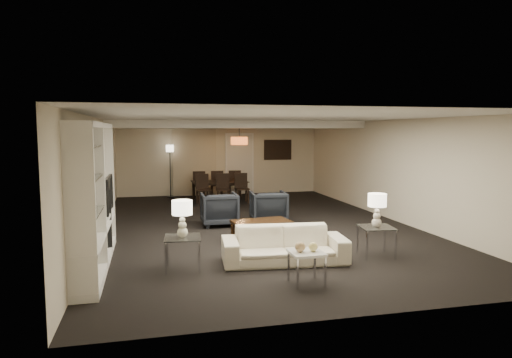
{
  "coord_description": "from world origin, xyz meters",
  "views": [
    {
      "loc": [
        -2.46,
        -10.33,
        2.22
      ],
      "look_at": [
        0.0,
        0.0,
        1.1
      ],
      "focal_mm": 32.0,
      "sensor_mm": 36.0,
      "label": 1
    }
  ],
  "objects": [
    {
      "name": "chair_nm",
      "position": [
        -0.23,
        3.42,
        0.46
      ],
      "size": [
        0.47,
        0.47,
        0.91
      ],
      "primitive_type": null,
      "rotation": [
        0.0,
        0.0,
        -0.11
      ],
      "color": "black",
      "rests_on": "floor"
    },
    {
      "name": "coffee_table",
      "position": [
        -0.25,
        -1.51,
        0.2
      ],
      "size": [
        1.22,
        0.8,
        0.41
      ],
      "primitive_type": null,
      "rotation": [
        0.0,
        0.0,
        0.12
      ],
      "color": "black",
      "rests_on": "floor"
    },
    {
      "name": "floor_lamp",
      "position": [
        -1.74,
        5.13,
        0.88
      ],
      "size": [
        0.32,
        0.32,
        1.76
      ],
      "primitive_type": null,
      "rotation": [
        0.0,
        0.0,
        0.31
      ],
      "color": "black",
      "rests_on": "floor"
    },
    {
      "name": "vase_blue",
      "position": [
        -3.31,
        -3.69,
        1.15
      ],
      "size": [
        0.16,
        0.16,
        0.17
      ],
      "primitive_type": "imported",
      "color": "#2A2EB7",
      "rests_on": "media_unit"
    },
    {
      "name": "chair_fl",
      "position": [
        -0.83,
        4.72,
        0.46
      ],
      "size": [
        0.44,
        0.44,
        0.91
      ],
      "primitive_type": null,
      "rotation": [
        0.0,
        0.0,
        3.11
      ],
      "color": "black",
      "rests_on": "floor"
    },
    {
      "name": "floor",
      "position": [
        0.0,
        0.0,
        0.0
      ],
      "size": [
        11.0,
        11.0,
        0.0
      ],
      "primitive_type": "plane",
      "color": "black",
      "rests_on": "ground"
    },
    {
      "name": "ceiling",
      "position": [
        0.0,
        0.0,
        2.5
      ],
      "size": [
        7.0,
        11.0,
        0.02
      ],
      "primitive_type": "cube",
      "color": "silver",
      "rests_on": "ground"
    },
    {
      "name": "pendant_light",
      "position": [
        0.3,
        3.5,
        1.92
      ],
      "size": [
        0.52,
        0.52,
        0.24
      ],
      "primitive_type": "cylinder",
      "color": "#D8591E",
      "rests_on": "ceiling_soffit"
    },
    {
      "name": "wall_left",
      "position": [
        -3.5,
        0.0,
        1.25
      ],
      "size": [
        0.02,
        11.0,
        2.5
      ],
      "primitive_type": "cube",
      "color": "beige",
      "rests_on": "ground"
    },
    {
      "name": "chair_fr",
      "position": [
        0.37,
        4.72,
        0.46
      ],
      "size": [
        0.45,
        0.45,
        0.91
      ],
      "primitive_type": null,
      "rotation": [
        0.0,
        0.0,
        3.06
      ],
      "color": "black",
      "rests_on": "floor"
    },
    {
      "name": "vase_amber",
      "position": [
        -3.31,
        -3.37,
        1.64
      ],
      "size": [
        0.15,
        0.15,
        0.16
      ],
      "primitive_type": "imported",
      "color": "gold",
      "rests_on": "media_unit"
    },
    {
      "name": "side_table_right",
      "position": [
        1.45,
        -3.11,
        0.27
      ],
      "size": [
        0.64,
        0.64,
        0.53
      ],
      "primitive_type": null,
      "rotation": [
        0.0,
        0.0,
        -0.14
      ],
      "color": "silver",
      "rests_on": "floor"
    },
    {
      "name": "chair_fm",
      "position": [
        -0.23,
        4.72,
        0.46
      ],
      "size": [
        0.44,
        0.44,
        0.91
      ],
      "primitive_type": null,
      "rotation": [
        0.0,
        0.0,
        3.1
      ],
      "color": "black",
      "rests_on": "floor"
    },
    {
      "name": "wall_back",
      "position": [
        0.0,
        5.5,
        1.25
      ],
      "size": [
        7.0,
        0.02,
        2.5
      ],
      "primitive_type": "cube",
      "color": "beige",
      "rests_on": "ground"
    },
    {
      "name": "chair_nr",
      "position": [
        0.37,
        3.42,
        0.46
      ],
      "size": [
        0.42,
        0.42,
        0.91
      ],
      "primitive_type": null,
      "rotation": [
        0.0,
        0.0,
        0.0
      ],
      "color": "black",
      "rests_on": "floor"
    },
    {
      "name": "ceiling_soffit",
      "position": [
        0.0,
        3.5,
        2.4
      ],
      "size": [
        7.0,
        4.0,
        0.2
      ],
      "primitive_type": "cube",
      "color": "silver",
      "rests_on": "ceiling"
    },
    {
      "name": "wall_right",
      "position": [
        3.5,
        0.0,
        1.25
      ],
      "size": [
        0.02,
        11.0,
        2.5
      ],
      "primitive_type": "cube",
      "color": "beige",
      "rests_on": "ground"
    },
    {
      "name": "door",
      "position": [
        0.7,
        5.47,
        1.05
      ],
      "size": [
        0.9,
        0.05,
        2.1
      ],
      "primitive_type": "cube",
      "color": "silver",
      "rests_on": "wall_back"
    },
    {
      "name": "gold_gourd_a",
      "position": [
        -0.35,
        -4.21,
        0.55
      ],
      "size": [
        0.15,
        0.15,
        0.15
      ],
      "primitive_type": "sphere",
      "color": "tan",
      "rests_on": "marble_table"
    },
    {
      "name": "marble_table",
      "position": [
        -0.25,
        -4.21,
        0.24
      ],
      "size": [
        0.48,
        0.48,
        0.48
      ],
      "primitive_type": null,
      "rotation": [
        0.0,
        0.0,
        0.01
      ],
      "color": "white",
      "rests_on": "floor"
    },
    {
      "name": "armchair_left",
      "position": [
        -0.85,
        0.19,
        0.39
      ],
      "size": [
        0.84,
        0.86,
        0.78
      ],
      "primitive_type": "imported",
      "rotation": [
        0.0,
        0.0,
        3.13
      ],
      "color": "black",
      "rests_on": "floor"
    },
    {
      "name": "curtains",
      "position": [
        -0.9,
        5.42,
        1.2
      ],
      "size": [
        1.5,
        0.12,
        2.4
      ],
      "primitive_type": "cube",
      "color": "beige",
      "rests_on": "wall_back"
    },
    {
      "name": "television",
      "position": [
        -3.28,
        -1.69,
        1.07
      ],
      "size": [
        1.12,
        0.15,
        0.64
      ],
      "primitive_type": "imported",
      "rotation": [
        0.0,
        0.0,
        1.57
      ],
      "color": "black",
      "rests_on": "media_unit"
    },
    {
      "name": "side_table_left",
      "position": [
        -1.95,
        -3.11,
        0.27
      ],
      "size": [
        0.62,
        0.62,
        0.53
      ],
      "primitive_type": null,
      "rotation": [
        0.0,
        0.0,
        -0.09
      ],
      "color": "silver",
      "rests_on": "floor"
    },
    {
      "name": "media_unit",
      "position": [
        -3.31,
        -2.6,
        1.18
      ],
      "size": [
        0.38,
        3.4,
        2.35
      ],
      "primitive_type": null,
      "color": "white",
      "rests_on": "wall_left"
    },
    {
      "name": "table_lamp_left",
      "position": [
        -1.95,
        -3.11,
        0.83
      ],
      "size": [
        0.35,
        0.35,
        0.59
      ],
      "primitive_type": null,
      "rotation": [
        0.0,
        0.0,
        -0.07
      ],
      "color": "beige",
      "rests_on": "side_table_left"
    },
    {
      "name": "table_lamp_right",
      "position": [
        1.45,
        -3.11,
        0.83
      ],
      "size": [
        0.36,
        0.36,
        0.59
      ],
      "primitive_type": null,
      "rotation": [
        0.0,
        0.0,
        0.13
      ],
      "color": "beige",
      "rests_on": "side_table_right"
    },
    {
      "name": "dining_table",
      "position": [
        -0.23,
        4.07,
        0.31
      ],
      "size": [
        1.79,
        1.05,
        0.62
      ],
      "primitive_type": "imported",
      "rotation": [
        0.0,
        0.0,
        0.04
      ],
      "color": "black",
      "rests_on": "floor"
    },
    {
      "name": "painting",
      "position": [
        2.1,
        5.46,
        1.55
      ],
      "size": [
        0.95,
        0.04,
        0.65
      ],
      "primitive_type": "cube",
      "color": "#142D38",
      "rests_on": "wall_back"
    },
    {
      "name": "floor_speaker",
      "position": [
        -3.2,
        -1.82,
        0.59
      ],
      "size": [
        0.16,
        0.16,
        1.17
      ],
      "primitive_type": "cube",
      "rotation": [
        0.0,
        0.0,
        0.33
      ],
      "color": "black",
      "rests_on": "floor"
    },
    {
      "name": "armchair_right",
      "position": [
        0.35,
        0.19,
        0.39
      ],
      "size": [
        0.9,
        0.92,
        0.78
      ],
      "primitive_type": "imported",
      "rotation": [
        0.0,
        0.0,
        3.06
      ],
      "color": "black",
      "rests_on": "floor"
    },
    {
      "name": "sofa",
      "position": [
        -0.25,
        -3.11,
        0.3
      ],
      "size": [
        2.15,
        1.01,
        0.61
      ],
      "primitive_type": "imported",
      "rotation": [
        0.0,
        0.0,
        -0.1
      ],
      "color": "beige",
      "rests_on": "floor"
    },
    {
      "name": "wall_front",
      "position": [
        0.0,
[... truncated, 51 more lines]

